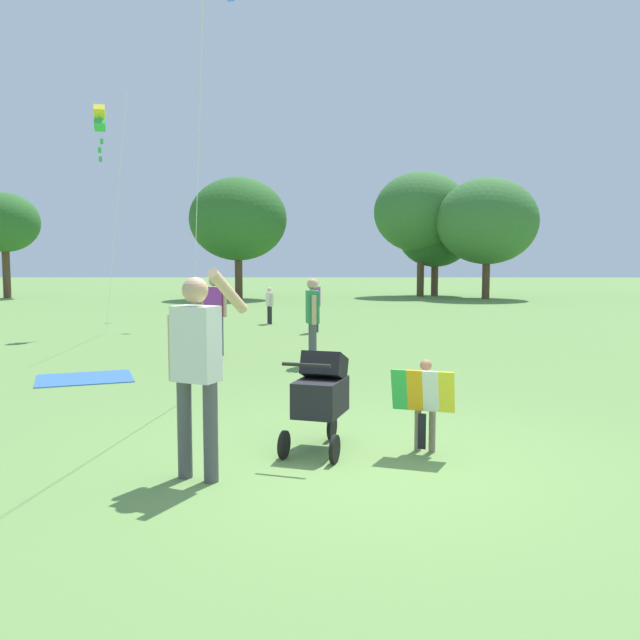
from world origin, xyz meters
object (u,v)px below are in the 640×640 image
person_red_shirt (214,309)px  person_couple_left (315,301)px  kite_orange_delta (100,120)px  person_sitting_far (312,314)px  picnic_blanket (85,378)px  stroller (321,392)px  child_with_butterfly_kite (425,397)px  person_kid_running (270,302)px  person_adult_flyer (197,359)px

person_red_shirt → person_couple_left: (1.97, 4.15, -0.12)m
kite_orange_delta → person_sitting_far: size_ratio=3.66×
person_sitting_far → picnic_blanket: bearing=-159.6°
stroller → person_red_shirt: person_red_shirt is taller
child_with_butterfly_kite → person_kid_running: 13.43m
kite_orange_delta → person_sitting_far: bearing=-43.6°
person_couple_left → person_kid_running: (-1.39, 2.26, -0.18)m
kite_orange_delta → person_couple_left: (5.49, 0.17, -4.64)m
person_adult_flyer → person_sitting_far: 6.39m
person_adult_flyer → stroller: 1.52m
kite_orange_delta → picnic_blanket: bearing=-74.7°
child_with_butterfly_kite → person_red_shirt: (-3.25, 6.75, 0.37)m
person_kid_running → person_adult_flyer: bearing=-87.8°
person_adult_flyer → person_red_shirt: person_adult_flyer is taller
picnic_blanket → person_sitting_far: bearing=20.4°
stroller → person_sitting_far: (-0.20, 5.39, 0.34)m
kite_orange_delta → person_kid_running: bearing=30.7°
child_with_butterfly_kite → person_kid_running: person_kid_running is taller
person_adult_flyer → kite_orange_delta: size_ratio=0.32×
person_couple_left → person_kid_running: bearing=121.6°
person_red_shirt → person_kid_running: size_ratio=1.48×
person_kid_running → person_red_shirt: bearing=-95.1°
person_red_shirt → picnic_blanket: person_red_shirt is taller
person_couple_left → person_sitting_far: bearing=-89.6°
person_adult_flyer → picnic_blanket: size_ratio=1.27×
picnic_blanket → person_red_shirt: bearing=57.2°
person_couple_left → kite_orange_delta: bearing=-178.2°
child_with_butterfly_kite → stroller: stroller is taller
stroller → person_couple_left: person_couple_left is taller
person_red_shirt → person_adult_flyer: bearing=-81.7°
person_adult_flyer → person_kid_running: size_ratio=1.73×
person_red_shirt → picnic_blanket: (-1.70, -2.64, -0.94)m
kite_orange_delta → person_red_shirt: kite_orange_delta is taller
person_sitting_far → person_couple_left: (-0.03, 5.42, -0.12)m
person_red_shirt → person_couple_left: 4.60m
person_sitting_far → person_kid_running: 7.82m
person_red_shirt → person_sitting_far: bearing=-32.2°
person_red_shirt → picnic_blanket: bearing=-122.8°
child_with_butterfly_kite → person_adult_flyer: (-2.14, -0.84, 0.51)m
child_with_butterfly_kite → kite_orange_delta: bearing=122.2°
child_with_butterfly_kite → person_adult_flyer: size_ratio=0.50×
person_sitting_far → picnic_blanket: 4.06m
child_with_butterfly_kite → stroller: (-1.05, 0.09, 0.03)m
child_with_butterfly_kite → picnic_blanket: size_ratio=0.64×
child_with_butterfly_kite → person_kid_running: bearing=101.5°
child_with_butterfly_kite → person_couple_left: person_couple_left is taller
stroller → kite_orange_delta: bearing=118.2°
person_adult_flyer → picnic_blanket: 5.79m
child_with_butterfly_kite → kite_orange_delta: kite_orange_delta is taller
person_adult_flyer → picnic_blanket: (-2.81, 4.95, -1.08)m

